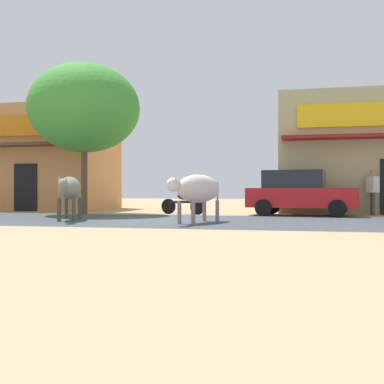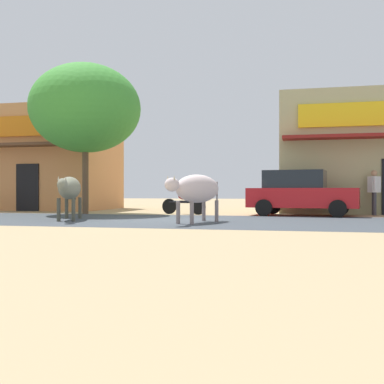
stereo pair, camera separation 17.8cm
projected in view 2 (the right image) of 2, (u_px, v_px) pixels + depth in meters
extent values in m
plane|color=tan|center=(166.00, 220.00, 14.54)|extent=(80.00, 80.00, 0.00)
cube|color=#3E454C|center=(166.00, 220.00, 14.54)|extent=(72.00, 6.23, 0.00)
cube|color=tan|center=(34.00, 160.00, 23.70)|extent=(7.73, 4.72, 4.84)
cube|color=orange|center=(4.00, 127.00, 21.35)|extent=(6.18, 0.10, 0.90)
cube|color=black|center=(28.00, 187.00, 21.12)|extent=(1.10, 0.06, 2.10)
cube|color=tan|center=(369.00, 155.00, 20.14)|extent=(7.24, 4.72, 4.86)
cube|color=yellow|center=(377.00, 113.00, 17.79)|extent=(5.79, 0.10, 0.90)
cube|color=maroon|center=(379.00, 136.00, 17.41)|extent=(6.95, 0.90, 0.12)
cylinder|color=brown|center=(85.00, 179.00, 18.60)|extent=(0.24, 0.24, 2.73)
ellipsoid|color=green|center=(85.00, 108.00, 18.59)|extent=(4.31, 4.31, 3.45)
cube|color=red|center=(303.00, 198.00, 17.23)|extent=(4.05, 2.12, 0.70)
cube|color=#1E2328|center=(295.00, 179.00, 17.33)|extent=(2.31, 1.76, 0.64)
cylinder|color=black|center=(341.00, 207.00, 17.54)|extent=(0.62, 0.26, 0.60)
cylinder|color=black|center=(338.00, 209.00, 16.03)|extent=(0.62, 0.26, 0.60)
cylinder|color=black|center=(273.00, 206.00, 18.43)|extent=(0.62, 0.26, 0.60)
cylinder|color=black|center=(264.00, 208.00, 16.92)|extent=(0.62, 0.26, 0.60)
cylinder|color=black|center=(198.00, 207.00, 17.99)|extent=(0.59, 0.22, 0.59)
cylinder|color=black|center=(169.00, 206.00, 18.55)|extent=(0.59, 0.22, 0.59)
cylinder|color=black|center=(184.00, 202.00, 18.27)|extent=(1.24, 0.39, 0.10)
ellipsoid|color=#A51419|center=(185.00, 196.00, 18.24)|extent=(0.60, 0.36, 0.28)
cylinder|color=black|center=(197.00, 195.00, 18.01)|extent=(0.06, 0.06, 0.60)
ellipsoid|color=slate|center=(70.00, 188.00, 14.70)|extent=(1.31, 2.33, 0.70)
ellipsoid|color=slate|center=(62.00, 185.00, 13.33)|extent=(0.45, 0.62, 0.36)
cone|color=beige|center=(66.00, 178.00, 13.30)|extent=(0.06, 0.06, 0.12)
cone|color=beige|center=(58.00, 178.00, 13.27)|extent=(0.06, 0.06, 0.12)
cylinder|color=#46473A|center=(73.00, 210.00, 14.00)|extent=(0.11, 0.11, 0.69)
cylinder|color=#46473A|center=(59.00, 210.00, 13.96)|extent=(0.11, 0.11, 0.69)
cylinder|color=#46473A|center=(80.00, 208.00, 15.46)|extent=(0.11, 0.11, 0.69)
cylinder|color=#46473A|center=(67.00, 208.00, 15.41)|extent=(0.11, 0.11, 0.69)
cylinder|color=#46473A|center=(75.00, 191.00, 15.87)|extent=(0.05, 0.05, 0.56)
ellipsoid|color=beige|center=(198.00, 189.00, 13.42)|extent=(1.26, 2.25, 0.79)
ellipsoid|color=beige|center=(172.00, 185.00, 12.28)|extent=(0.44, 0.62, 0.36)
cone|color=beige|center=(174.00, 178.00, 12.18)|extent=(0.06, 0.06, 0.12)
cone|color=beige|center=(168.00, 178.00, 12.29)|extent=(0.06, 0.06, 0.12)
cylinder|color=gray|center=(192.00, 213.00, 12.71)|extent=(0.11, 0.11, 0.62)
cylinder|color=gray|center=(178.00, 212.00, 12.93)|extent=(0.11, 0.11, 0.62)
cylinder|color=gray|center=(217.00, 211.00, 13.92)|extent=(0.11, 0.11, 0.62)
cylinder|color=gray|center=(204.00, 211.00, 14.14)|extent=(0.11, 0.11, 0.62)
cylinder|color=gray|center=(217.00, 192.00, 14.39)|extent=(0.05, 0.05, 0.64)
cylinder|color=#3F3F47|center=(374.00, 204.00, 17.66)|extent=(0.14, 0.14, 0.84)
cylinder|color=#3F3F47|center=(374.00, 204.00, 17.49)|extent=(0.14, 0.14, 0.84)
cube|color=silver|center=(374.00, 184.00, 17.57)|extent=(0.48, 0.44, 0.59)
sphere|color=tan|center=(374.00, 173.00, 17.57)|extent=(0.23, 0.23, 0.23)
cylinder|color=silver|center=(373.00, 184.00, 17.83)|extent=(0.09, 0.09, 0.54)
cylinder|color=silver|center=(375.00, 184.00, 17.32)|extent=(0.09, 0.09, 0.54)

